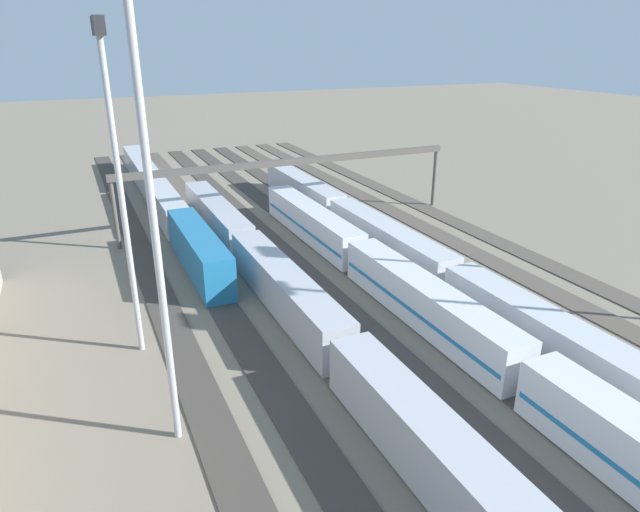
{
  "coord_description": "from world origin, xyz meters",
  "views": [
    {
      "loc": [
        -52.85,
        25.59,
        23.02
      ],
      "look_at": [
        -5.51,
        4.2,
        2.5
      ],
      "focal_mm": 30.97,
      "sensor_mm": 36.0,
      "label": 1
    }
  ],
  "objects_px": {
    "signal_gantry": "(293,166)",
    "train_on_track_7": "(162,198)",
    "light_mast_1": "(147,165)",
    "light_mast_3": "(115,151)",
    "train_on_track_3": "(387,241)",
    "train_on_track_6": "(284,290)",
    "train_on_track_4": "(425,303)"
  },
  "relations": [
    {
      "from": "train_on_track_4",
      "to": "signal_gantry",
      "type": "relative_size",
      "value": 1.59
    },
    {
      "from": "train_on_track_7",
      "to": "light_mast_1",
      "type": "bearing_deg",
      "value": 171.59
    },
    {
      "from": "train_on_track_7",
      "to": "light_mast_1",
      "type": "xyz_separation_m",
      "value": [
        -48.56,
        7.18,
        14.9
      ]
    },
    {
      "from": "light_mast_1",
      "to": "train_on_track_7",
      "type": "bearing_deg",
      "value": -8.41
    },
    {
      "from": "train_on_track_3",
      "to": "light_mast_1",
      "type": "xyz_separation_m",
      "value": [
        -20.67,
        27.18,
        15.0
      ]
    },
    {
      "from": "train_on_track_6",
      "to": "light_mast_1",
      "type": "xyz_separation_m",
      "value": [
        -13.29,
        12.18,
        15.0
      ]
    },
    {
      "from": "train_on_track_4",
      "to": "train_on_track_3",
      "type": "xyz_separation_m",
      "value": [
        14.75,
        -5.0,
        0.03
      ]
    },
    {
      "from": "train_on_track_6",
      "to": "light_mast_1",
      "type": "distance_m",
      "value": 23.45
    },
    {
      "from": "train_on_track_7",
      "to": "train_on_track_6",
      "type": "height_order",
      "value": "train_on_track_7"
    },
    {
      "from": "train_on_track_6",
      "to": "signal_gantry",
      "type": "distance_m",
      "value": 25.56
    },
    {
      "from": "train_on_track_7",
      "to": "signal_gantry",
      "type": "bearing_deg",
      "value": -129.75
    },
    {
      "from": "train_on_track_7",
      "to": "light_mast_3",
      "type": "height_order",
      "value": "light_mast_3"
    },
    {
      "from": "train_on_track_7",
      "to": "light_mast_1",
      "type": "height_order",
      "value": "light_mast_1"
    },
    {
      "from": "train_on_track_6",
      "to": "light_mast_3",
      "type": "relative_size",
      "value": 2.93
    },
    {
      "from": "train_on_track_4",
      "to": "light_mast_1",
      "type": "height_order",
      "value": "light_mast_1"
    },
    {
      "from": "train_on_track_3",
      "to": "train_on_track_6",
      "type": "bearing_deg",
      "value": 116.23
    },
    {
      "from": "train_on_track_7",
      "to": "train_on_track_3",
      "type": "xyz_separation_m",
      "value": [
        -27.88,
        -20.0,
        -0.09
      ]
    },
    {
      "from": "train_on_track_4",
      "to": "light_mast_3",
      "type": "height_order",
      "value": "light_mast_3"
    },
    {
      "from": "train_on_track_3",
      "to": "light_mast_3",
      "type": "xyz_separation_m",
      "value": [
        -9.06,
        27.81,
        13.77
      ]
    },
    {
      "from": "train_on_track_3",
      "to": "signal_gantry",
      "type": "distance_m",
      "value": 17.2
    },
    {
      "from": "train_on_track_4",
      "to": "light_mast_3",
      "type": "bearing_deg",
      "value": 75.99
    },
    {
      "from": "light_mast_1",
      "to": "light_mast_3",
      "type": "xyz_separation_m",
      "value": [
        11.62,
        0.63,
        -1.23
      ]
    },
    {
      "from": "light_mast_1",
      "to": "signal_gantry",
      "type": "bearing_deg",
      "value": -31.58
    },
    {
      "from": "light_mast_1",
      "to": "light_mast_3",
      "type": "bearing_deg",
      "value": 3.12
    },
    {
      "from": "train_on_track_3",
      "to": "light_mast_1",
      "type": "height_order",
      "value": "light_mast_1"
    },
    {
      "from": "train_on_track_4",
      "to": "light_mast_3",
      "type": "relative_size",
      "value": 2.93
    },
    {
      "from": "light_mast_1",
      "to": "train_on_track_3",
      "type": "bearing_deg",
      "value": -52.74
    },
    {
      "from": "train_on_track_7",
      "to": "signal_gantry",
      "type": "distance_m",
      "value": 20.32
    },
    {
      "from": "light_mast_3",
      "to": "train_on_track_6",
      "type": "bearing_deg",
      "value": -82.59
    },
    {
      "from": "signal_gantry",
      "to": "train_on_track_7",
      "type": "bearing_deg",
      "value": 50.25
    },
    {
      "from": "light_mast_1",
      "to": "light_mast_3",
      "type": "height_order",
      "value": "light_mast_1"
    },
    {
      "from": "train_on_track_7",
      "to": "light_mast_1",
      "type": "relative_size",
      "value": 2.49
    }
  ]
}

